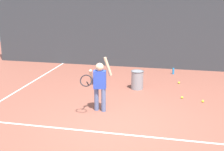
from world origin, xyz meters
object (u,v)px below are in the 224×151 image
object	(u,v)px
water_bottle	(173,71)
tennis_ball_3	(182,97)
tennis_ball_4	(179,83)
tennis_player	(99,83)
ball_hopper	(137,80)
tennis_ball_0	(203,101)

from	to	relation	value
water_bottle	tennis_ball_3	world-z (taller)	water_bottle
tennis_ball_4	tennis_player	bearing A→B (deg)	-124.08
tennis_player	tennis_ball_3	world-z (taller)	tennis_player
ball_hopper	tennis_ball_0	bearing A→B (deg)	-22.87
water_bottle	tennis_ball_0	world-z (taller)	water_bottle
tennis_ball_0	tennis_ball_4	world-z (taller)	same
water_bottle	tennis_ball_4	world-z (taller)	water_bottle
tennis_player	tennis_ball_0	bearing A→B (deg)	16.16
water_bottle	tennis_ball_4	bearing A→B (deg)	-79.47
ball_hopper	tennis_ball_3	size ratio (longest dim) A/B	8.52
water_bottle	tennis_ball_0	size ratio (longest dim) A/B	3.33
water_bottle	tennis_ball_4	distance (m)	1.17
ball_hopper	tennis_ball_3	distance (m)	1.48
ball_hopper	tennis_ball_3	bearing A→B (deg)	-24.41
ball_hopper	water_bottle	distance (m)	2.23
water_bottle	tennis_player	bearing A→B (deg)	-113.02
tennis_ball_4	tennis_ball_3	bearing A→B (deg)	-86.12
water_bottle	tennis_ball_0	distance (m)	2.89
tennis_ball_0	tennis_ball_3	size ratio (longest dim) A/B	1.00
tennis_ball_0	tennis_ball_3	world-z (taller)	same
tennis_ball_3	tennis_ball_0	bearing A→B (deg)	-18.92
ball_hopper	tennis_ball_0	world-z (taller)	ball_hopper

